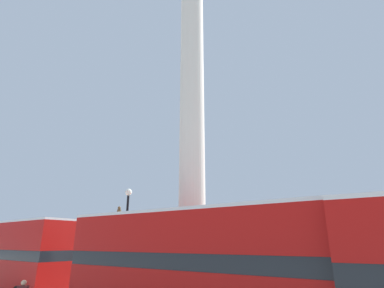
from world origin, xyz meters
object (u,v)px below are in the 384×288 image
object	(u,v)px
bus_c	(18,254)
equestrian_statue	(116,258)
monument_column	(192,166)
street_lamp	(126,237)
bus_a	(189,263)

from	to	relation	value
bus_c	equestrian_statue	bearing A→B (deg)	92.72
equestrian_statue	monument_column	bearing A→B (deg)	-5.34
street_lamp	bus_c	bearing A→B (deg)	-159.30
street_lamp	equestrian_statue	bearing A→B (deg)	142.80
street_lamp	monument_column	bearing A→B (deg)	26.49
monument_column	street_lamp	world-z (taller)	monument_column
bus_c	equestrian_statue	world-z (taller)	equestrian_statue
bus_a	street_lamp	distance (m)	7.26
monument_column	bus_c	size ratio (longest dim) A/B	2.39
monument_column	street_lamp	bearing A→B (deg)	-153.51
bus_a	bus_c	distance (m)	13.64
monument_column	bus_a	bearing A→B (deg)	-54.83
monument_column	bus_c	xyz separation A→B (m)	(-10.49, -4.39, -5.06)
monument_column	equestrian_statue	xyz separation A→B (m)	(-10.78, 3.78, -5.65)
bus_a	bus_c	world-z (taller)	bus_c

